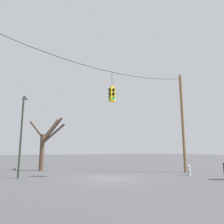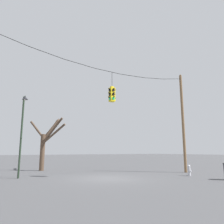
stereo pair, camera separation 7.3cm
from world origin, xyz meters
name	(u,v)px [view 2 (the right image)]	position (x,y,z in m)	size (l,w,h in m)	color
ground_plane	(108,178)	(0.00, 0.00, 0.00)	(200.00, 200.00, 0.00)	#4C4C4F
utility_pole_right	(183,122)	(7.38, -0.03, 4.14)	(0.22, 0.22, 8.30)	brown
span_wire	(108,67)	(0.00, -0.03, 7.37)	(14.77, 0.03, 0.85)	black
traffic_light_near_left_pole	(112,94)	(0.30, -0.03, 5.50)	(0.58, 0.58, 2.08)	yellow
street_lamp	(22,124)	(-4.76, 2.93, 3.46)	(0.37, 0.65, 5.31)	#233323
bare_tree	(46,142)	(-1.81, 7.81, 2.47)	(3.09, 3.09, 4.91)	brown
fire_hydrant	(189,170)	(5.56, -1.79, 0.38)	(0.22, 0.30, 0.75)	silver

